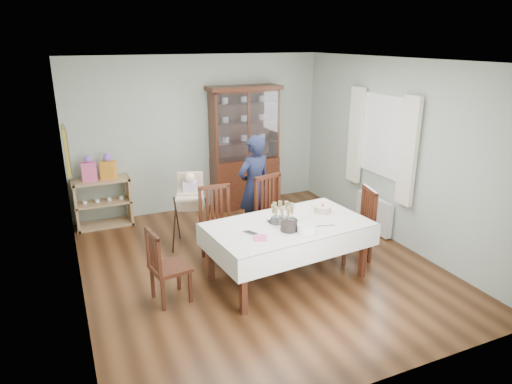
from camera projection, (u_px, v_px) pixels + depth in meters
floor at (258, 264)px, 6.27m from camera, size 5.00×5.00×0.00m
room_shell at (242, 135)px, 6.18m from camera, size 5.00×5.00×5.00m
dining_table at (287, 251)px, 5.80m from camera, size 2.10×1.34×0.76m
china_cabinet at (245, 146)px, 8.15m from camera, size 1.30×0.48×2.18m
sideboard at (103, 203)px, 7.45m from camera, size 0.90×0.38×0.80m
picture_frame at (66, 150)px, 5.59m from camera, size 0.04×0.48×0.58m
window at (384, 136)px, 6.88m from camera, size 0.04×1.02×1.22m
curtain_left at (408, 152)px, 6.36m from camera, size 0.07×0.30×1.55m
curtain_right at (356, 135)px, 7.43m from camera, size 0.07×0.30×1.55m
radiator at (374, 214)px, 7.26m from camera, size 0.10×0.80×0.55m
chair_far_left at (219, 240)px, 6.30m from camera, size 0.49×0.49×1.04m
chair_far_right at (276, 228)px, 6.67m from camera, size 0.58×0.58×1.08m
chair_end_left at (169, 279)px, 5.34m from camera, size 0.47×0.47×0.91m
chair_end_right at (354, 238)px, 6.38m from camera, size 0.54×0.54×1.01m
woman at (254, 187)px, 6.95m from camera, size 0.67×0.52×1.61m
high_chair at (192, 217)px, 6.76m from camera, size 0.64×0.64×1.13m
champagne_tray at (283, 216)px, 5.70m from camera, size 0.39×0.39×0.24m
birthday_cake at (322, 209)px, 6.01m from camera, size 0.26×0.26×0.18m
plate_stack_dark at (289, 227)px, 5.46m from camera, size 0.23×0.23×0.10m
plate_stack_white at (306, 228)px, 5.41m from camera, size 0.29×0.29×0.10m
napkin_stack at (260, 238)px, 5.24m from camera, size 0.20×0.20×0.02m
cutlery at (248, 233)px, 5.39m from camera, size 0.17×0.19×0.01m
cake_knife at (325, 226)px, 5.60m from camera, size 0.24×0.09×0.01m
gift_bag_pink at (89, 170)px, 7.18m from camera, size 0.24×0.16×0.42m
gift_bag_orange at (108, 168)px, 7.30m from camera, size 0.27×0.23×0.42m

